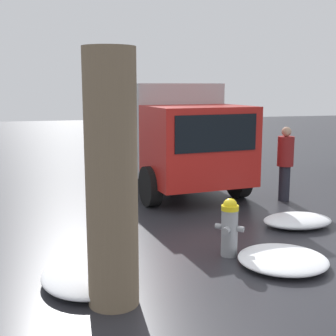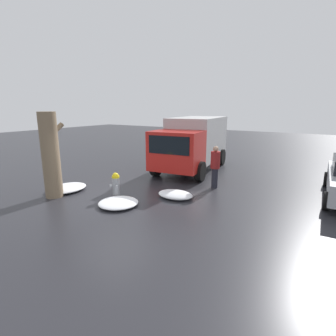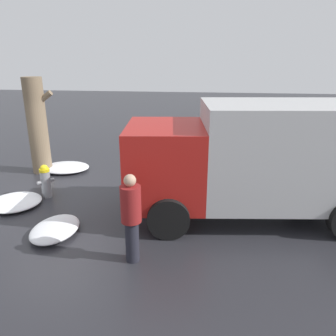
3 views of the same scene
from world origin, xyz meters
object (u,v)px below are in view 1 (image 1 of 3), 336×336
Objects in this scene: fire_hydrant at (230,227)px; pedestrian at (285,161)px; delivery_truck at (164,130)px; tree_trunk at (111,179)px.

fire_hydrant is 4.03m from pedestrian.
delivery_truck is at bearing -149.61° from pedestrian.
fire_hydrant is at bearing -52.85° from pedestrian.
delivery_truck is at bearing -143.91° from fire_hydrant.
fire_hydrant is 0.30× the size of tree_trunk.
pedestrian reaches higher than fire_hydrant.
fire_hydrant is 0.54× the size of pedestrian.
pedestrian is (-2.46, -2.27, -0.54)m from delivery_truck.
tree_trunk reaches higher than fire_hydrant.
fire_hydrant is at bearing 79.55° from delivery_truck.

